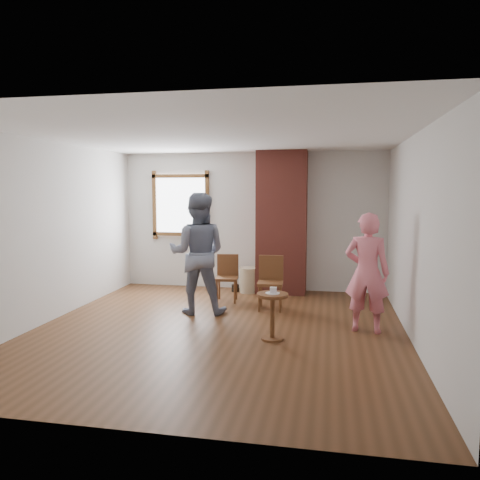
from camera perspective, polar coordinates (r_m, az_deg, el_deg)
name	(u,v)px	position (r m, az deg, el deg)	size (l,w,h in m)	color
ground	(218,330)	(6.49, -2.67, -10.87)	(5.50, 5.50, 0.00)	brown
room_shell	(224,196)	(6.81, -2.01, 5.38)	(5.04, 5.52, 2.62)	silver
brick_chimney	(282,223)	(8.60, 5.11, 2.12)	(0.90, 0.50, 2.60)	#9F4438
stoneware_crock	(249,280)	(8.72, 1.14, -4.88)	(0.36, 0.36, 0.47)	tan
dark_pot	(235,288)	(8.80, -0.58, -5.87)	(0.14, 0.14, 0.14)	black
dining_chair_left	(227,275)	(8.04, -1.57, -4.28)	(0.41, 0.41, 0.79)	brown
dining_chair_right	(271,279)	(7.50, 3.75, -4.81)	(0.42, 0.42, 0.85)	brown
side_table	(272,309)	(5.98, 3.97, -8.35)	(0.40, 0.40, 0.60)	brown
cake_plate	(272,293)	(5.93, 3.98, -6.47)	(0.18, 0.18, 0.01)	white
cake_slice	(273,290)	(5.92, 4.08, -6.16)	(0.08, 0.07, 0.06)	silver
man	(198,253)	(7.20, -5.19, -1.63)	(0.90, 0.70, 1.86)	#131C36
person_pink	(367,273)	(6.45, 15.22, -3.86)	(0.59, 0.38, 1.60)	pink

